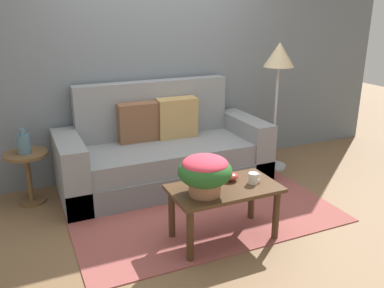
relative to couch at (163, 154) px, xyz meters
The scene contains 11 objects.
ground_plane 0.76m from the couch, 81.29° to the right, with size 14.00×14.00×0.00m, color brown.
wall_back 1.19m from the couch, 78.03° to the left, with size 6.40×0.12×2.84m, color slate.
area_rug 0.76m from the couch, 81.25° to the right, with size 2.48×1.78×0.01m, color #994C47.
couch is the anchor object (origin of this frame).
coffee_table 1.30m from the couch, 87.26° to the right, with size 0.91×0.50×0.48m.
side_table 1.40m from the couch, behind, with size 0.42×0.42×0.53m.
floor_lamp 1.66m from the couch, ahead, with size 0.35×0.35×1.51m.
potted_plant 1.39m from the couch, 96.12° to the right, with size 0.43×0.43×0.32m.
coffee_mug 1.38m from the couch, 76.53° to the right, with size 0.13×0.08×0.09m.
snack_bowl 1.22m from the couch, 81.77° to the right, with size 0.14×0.14×0.07m.
table_vase 1.43m from the couch, behind, with size 0.12×0.12×0.25m.
Camera 1 is at (-1.53, -3.28, 1.87)m, focal length 37.76 mm.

